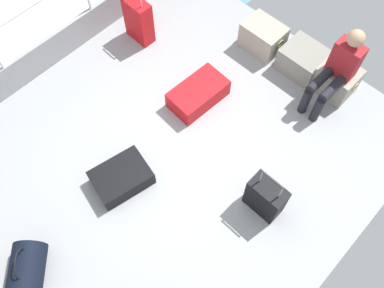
% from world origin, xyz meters
% --- Properties ---
extents(ground_plane, '(4.40, 5.20, 0.06)m').
position_xyz_m(ground_plane, '(0.00, 0.00, -0.03)').
color(ground_plane, '#939699').
extents(gunwale_port, '(0.06, 5.20, 0.45)m').
position_xyz_m(gunwale_port, '(-2.17, 0.00, 0.23)').
color(gunwale_port, '#939699').
rests_on(gunwale_port, ground_plane).
extents(railing_port, '(0.04, 4.20, 1.02)m').
position_xyz_m(railing_port, '(-2.17, 0.00, 0.78)').
color(railing_port, silver).
rests_on(railing_port, ground_plane).
extents(sea_wake, '(12.00, 12.00, 0.01)m').
position_xyz_m(sea_wake, '(-3.60, 0.00, -0.34)').
color(sea_wake, '#598C9E').
rests_on(sea_wake, ground_plane).
extents(cargo_crate_0, '(0.58, 0.41, 0.39)m').
position_xyz_m(cargo_crate_0, '(-0.30, 2.11, 0.20)').
color(cargo_crate_0, '#9E9989').
rests_on(cargo_crate_0, ground_plane).
extents(cargo_crate_1, '(0.59, 0.49, 0.35)m').
position_xyz_m(cargo_crate_1, '(0.33, 2.18, 0.17)').
color(cargo_crate_1, gray).
rests_on(cargo_crate_1, ground_plane).
extents(cargo_crate_2, '(0.52, 0.41, 0.40)m').
position_xyz_m(cargo_crate_2, '(0.84, 2.20, 0.20)').
color(cargo_crate_2, '#9E9989').
rests_on(cargo_crate_2, ground_plane).
extents(passenger_seated, '(0.34, 0.66, 1.10)m').
position_xyz_m(passenger_seated, '(0.84, 2.02, 0.58)').
color(passenger_seated, maroon).
rests_on(passenger_seated, ground_plane).
extents(suitcase_0, '(0.42, 0.24, 0.74)m').
position_xyz_m(suitcase_0, '(1.20, 0.29, 0.26)').
color(suitcase_0, black).
rests_on(suitcase_0, ground_plane).
extents(suitcase_2, '(0.47, 0.77, 0.26)m').
position_xyz_m(suitcase_2, '(-0.32, 0.84, 0.13)').
color(suitcase_2, red).
rests_on(suitcase_2, ground_plane).
extents(suitcase_3, '(0.40, 0.22, 0.87)m').
position_xyz_m(suitcase_3, '(-1.65, 1.07, 0.33)').
color(suitcase_3, red).
rests_on(suitcase_3, ground_plane).
extents(suitcase_4, '(0.59, 0.72, 0.22)m').
position_xyz_m(suitcase_4, '(-0.16, -0.60, 0.11)').
color(suitcase_4, black).
rests_on(suitcase_4, ground_plane).
extents(duffel_bag, '(0.59, 0.58, 0.52)m').
position_xyz_m(duffel_bag, '(-0.08, -1.95, 0.18)').
color(duffel_bag, black).
rests_on(duffel_bag, ground_plane).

